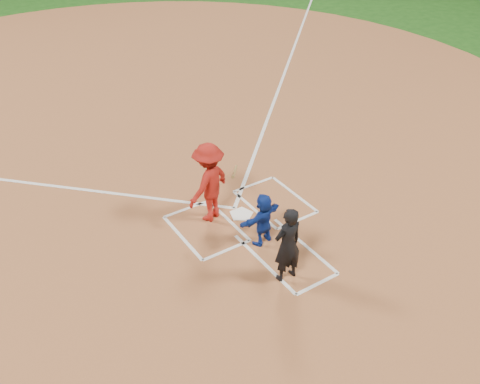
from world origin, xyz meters
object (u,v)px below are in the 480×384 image
batter_at_plate (209,183)px  catcher (263,219)px  home_plate (241,214)px  umpire (288,245)px

batter_at_plate → catcher: bearing=-69.9°
home_plate → batter_at_plate: bearing=-25.6°
umpire → batter_at_plate: batter_at_plate is taller
umpire → home_plate: bearing=-99.8°
home_plate → umpire: size_ratio=0.35×
home_plate → umpire: bearing=79.6°
catcher → batter_at_plate: 1.54m
batter_at_plate → home_plate: bearing=-25.6°
umpire → batter_at_plate: (-0.25, 2.60, 0.12)m
home_plate → batter_at_plate: size_ratio=0.31×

